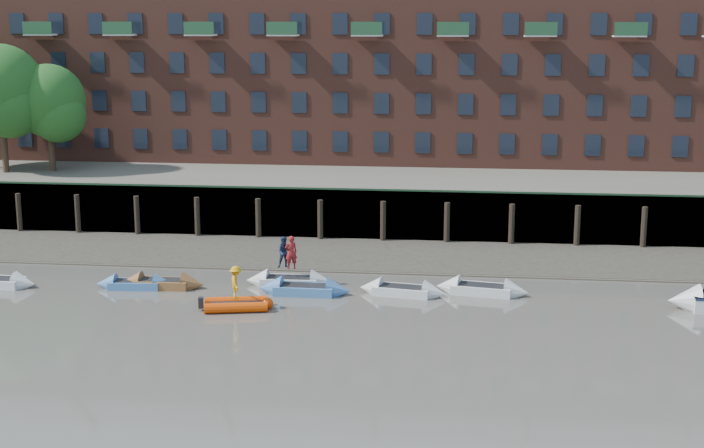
% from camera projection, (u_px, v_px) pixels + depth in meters
% --- Properties ---
extents(ground, '(220.00, 220.00, 0.00)m').
position_uv_depth(ground, '(292.00, 358.00, 40.97)').
color(ground, '#5B574E').
rests_on(ground, ground).
extents(foreshore, '(110.00, 8.00, 0.50)m').
position_uv_depth(foreshore, '(344.00, 255.00, 58.45)').
color(foreshore, '#3D382F').
rests_on(foreshore, ground).
extents(mud_band, '(110.00, 1.60, 0.10)m').
position_uv_depth(mud_band, '(337.00, 269.00, 55.15)').
color(mud_band, '#4C4336').
rests_on(mud_band, ground).
extents(river_wall, '(110.00, 1.23, 3.30)m').
position_uv_depth(river_wall, '(353.00, 214.00, 62.37)').
color(river_wall, '#2D2A26').
rests_on(river_wall, ground).
extents(bank_terrace, '(110.00, 28.00, 3.20)m').
position_uv_depth(bank_terrace, '(373.00, 179.00, 75.60)').
color(bank_terrace, '#5E594D').
rests_on(bank_terrace, ground).
extents(apartment_terrace, '(80.60, 15.56, 20.98)m').
position_uv_depth(apartment_terrace, '(374.00, 31.00, 74.21)').
color(apartment_terrace, brown).
rests_on(apartment_terrace, bank_terrace).
extents(rowboat_1, '(4.20, 1.51, 1.19)m').
position_uv_depth(rowboat_1, '(135.00, 284.00, 51.32)').
color(rowboat_1, '#4577B2').
rests_on(rowboat_1, ground).
extents(rowboat_2, '(4.50, 1.34, 1.30)m').
position_uv_depth(rowboat_2, '(162.00, 284.00, 51.40)').
color(rowboat_2, brown).
rests_on(rowboat_2, ground).
extents(rowboat_3, '(4.67, 1.44, 1.35)m').
position_uv_depth(rowboat_3, '(290.00, 281.00, 51.81)').
color(rowboat_3, silver).
rests_on(rowboat_3, ground).
extents(rowboat_4, '(4.77, 1.47, 1.38)m').
position_uv_depth(rowboat_4, '(304.00, 289.00, 50.24)').
color(rowboat_4, '#4577B2').
rests_on(rowboat_4, ground).
extents(rowboat_5, '(4.66, 2.07, 1.31)m').
position_uv_depth(rowboat_5, '(402.00, 291.00, 50.09)').
color(rowboat_5, silver).
rests_on(rowboat_5, ground).
extents(rowboat_6, '(4.92, 2.18, 1.38)m').
position_uv_depth(rowboat_6, '(482.00, 289.00, 50.27)').
color(rowboat_6, silver).
rests_on(rowboat_6, ground).
extents(rib_tender, '(3.43, 2.18, 0.58)m').
position_uv_depth(rib_tender, '(239.00, 304.00, 47.63)').
color(rib_tender, '#D73D04').
rests_on(rib_tender, ground).
extents(person_rower_a, '(0.77, 0.64, 1.79)m').
position_uv_depth(person_rower_a, '(291.00, 252.00, 51.51)').
color(person_rower_a, maroon).
rests_on(person_rower_a, rowboat_3).
extents(person_rower_b, '(0.96, 0.83, 1.70)m').
position_uv_depth(person_rower_b, '(285.00, 252.00, 51.73)').
color(person_rower_b, '#19233F').
rests_on(person_rower_b, rowboat_3).
extents(person_rib_crew, '(0.88, 1.18, 1.63)m').
position_uv_depth(person_rib_crew, '(236.00, 282.00, 47.41)').
color(person_rib_crew, orange).
rests_on(person_rib_crew, rib_tender).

